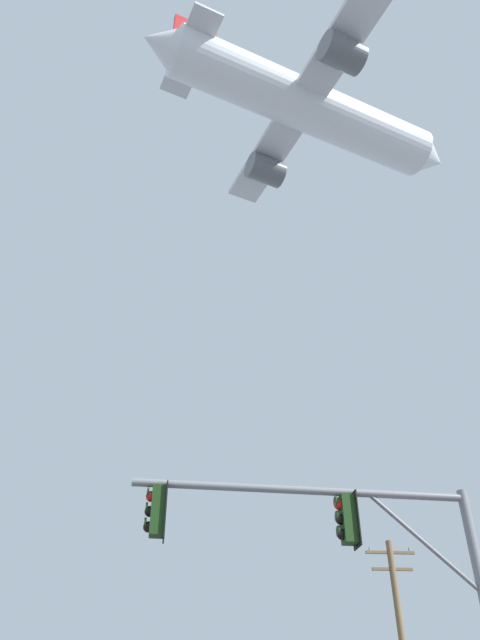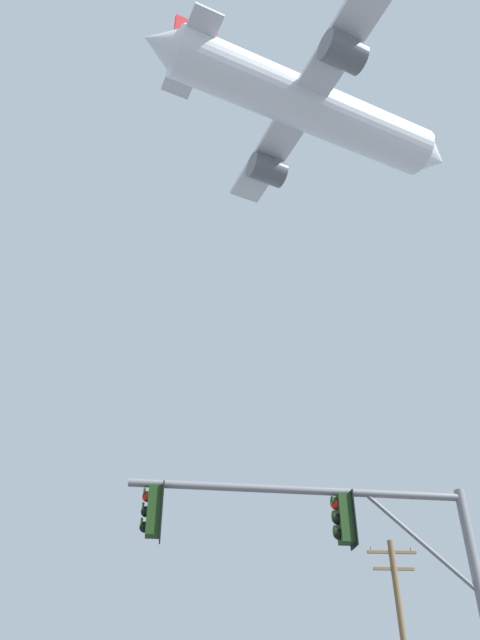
# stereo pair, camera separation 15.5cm
# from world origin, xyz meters

# --- Properties ---
(signal_pole_near) EXTENTS (6.67, 0.76, 5.52)m
(signal_pole_near) POSITION_xyz_m (2.41, 7.90, 4.22)
(signal_pole_near) COLOR slate
(signal_pole_near) RESTS_ON ground
(airplane) EXTENTS (29.60, 22.86, 8.31)m
(airplane) POSITION_xyz_m (7.61, 28.98, 47.44)
(airplane) COLOR white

